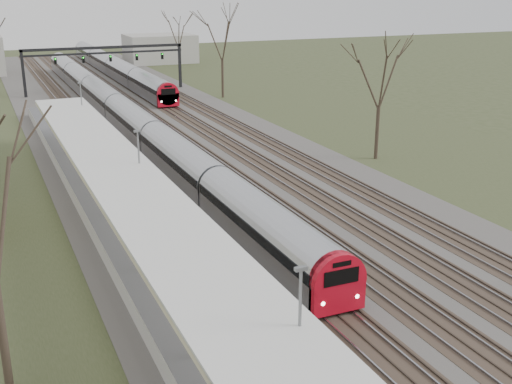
{
  "coord_description": "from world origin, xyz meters",
  "views": [
    {
      "loc": [
        -15.81,
        -1.19,
        13.99
      ],
      "look_at": [
        -1.1,
        32.34,
        2.0
      ],
      "focal_mm": 45.0,
      "sensor_mm": 36.0,
      "label": 1
    }
  ],
  "objects": [
    {
      "name": "signal_gantry",
      "position": [
        0.29,
        84.99,
        4.91
      ],
      "size": [
        21.0,
        0.59,
        6.08
      ],
      "color": "black",
      "rests_on": "ground"
    },
    {
      "name": "tree_east_far",
      "position": [
        14.0,
        42.0,
        7.29
      ],
      "size": [
        5.0,
        5.0,
        10.3
      ],
      "color": "#2D231C",
      "rests_on": "ground"
    },
    {
      "name": "platform",
      "position": [
        -9.05,
        37.5,
        0.5
      ],
      "size": [
        3.5,
        69.0,
        1.0
      ],
      "primitive_type": "cube",
      "color": "#9E9B93",
      "rests_on": "ground"
    },
    {
      "name": "track_bed",
      "position": [
        0.26,
        55.0,
        0.06
      ],
      "size": [
        24.0,
        160.0,
        0.22
      ],
      "color": "#474442",
      "rests_on": "ground"
    },
    {
      "name": "train_near",
      "position": [
        -2.5,
        64.99,
        1.48
      ],
      "size": [
        2.62,
        90.21,
        3.05
      ],
      "color": "#A1A3AB",
      "rests_on": "ground"
    },
    {
      "name": "train_far",
      "position": [
        4.5,
        100.13,
        1.48
      ],
      "size": [
        2.62,
        60.21,
        3.05
      ],
      "color": "#A1A3AB",
      "rests_on": "ground"
    },
    {
      "name": "canopy",
      "position": [
        -9.05,
        32.99,
        3.93
      ],
      "size": [
        4.1,
        50.0,
        3.11
      ],
      "color": "slate",
      "rests_on": "platform"
    }
  ]
}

